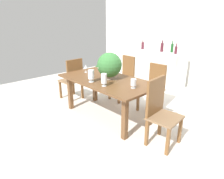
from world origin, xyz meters
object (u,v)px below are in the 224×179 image
Objects in this scene: chair_far_right at (154,86)px; crystal_vase_right at (104,79)px; wine_bottle_clear at (176,50)px; crystal_vase_center_near at (91,75)px; crystal_vase_left at (133,83)px; wine_bottle_tall at (143,45)px; wine_bottle_dark at (162,47)px; potted_plant_floor at (100,73)px; chair_foot_end at (160,109)px; flower_centerpiece at (109,65)px; kitchen_counter at (155,68)px; wine_glass at (86,67)px; dining_table at (107,84)px; wine_bottle_green at (162,46)px; chair_head_end at (73,78)px; chair_far_left at (125,76)px; wine_bottle_amber at (172,48)px.

crystal_vase_right reaches higher than chair_far_right.
crystal_vase_center_near is at bearing -93.41° from wine_bottle_clear.
crystal_vase_right is at bearing -145.56° from crystal_vase_left.
crystal_vase_right is (-0.15, -1.20, 0.35)m from chair_far_right.
wine_bottle_tall is 0.88× the size of wine_bottle_dark.
crystal_vase_left is at bearing -28.82° from potted_plant_floor.
wine_bottle_clear is (0.15, 2.52, 0.19)m from crystal_vase_center_near.
chair_foot_end is 2.06× the size of flower_centerpiece.
kitchen_counter reaches higher than crystal_vase_right.
chair_foot_end is 3.90× the size of wine_bottle_clear.
wine_bottle_tall reaches higher than wine_glass.
potted_plant_floor is (-0.74, -0.99, -0.77)m from wine_bottle_tall.
dining_table is at bearing 84.60° from chair_foot_end.
wine_bottle_green is (-0.45, 2.44, 0.43)m from dining_table.
crystal_vase_center_near is (1.09, -0.30, 0.34)m from chair_head_end.
chair_head_end is at bearing -177.71° from wine_glass.
chair_foot_end is at bearing -25.20° from chair_far_left.
crystal_vase_right is at bearing 76.95° from chair_head_end.
wine_glass is (-0.93, 0.31, -0.01)m from crystal_vase_right.
chair_far_right is 1.26m from crystal_vase_right.
potted_plant_floor is (-1.73, 1.29, -0.34)m from dining_table.
wine_bottle_clear reaches higher than crystal_vase_left.
crystal_vase_center_near reaches higher than dining_table.
chair_far_right is 0.82m from chair_far_left.
wine_bottle_amber reaches higher than crystal_vase_center_near.
wine_bottle_dark is at bearing 103.48° from crystal_vase_right.
wine_bottle_green is at bearing 162.70° from chair_head_end.
chair_far_left is at bearing 116.11° from flower_centerpiece.
wine_bottle_tall is 0.64m from wine_bottle_dark.
chair_far_left is 1.44m from crystal_vase_left.
chair_far_right is at bearing 82.90° from crystal_vase_right.
wine_bottle_dark is at bearing 35.60° from potted_plant_floor.
dining_table is 7.25× the size of wine_bottle_clear.
crystal_vase_center_near is (-0.72, -0.28, 0.04)m from crystal_vase_left.
wine_bottle_green reaches higher than wine_bottle_tall.
dining_table is 6.31× the size of wine_bottle_green.
chair_far_left is at bearing 73.72° from wine_glass.
chair_far_left is 1.40m from potted_plant_floor.
crystal_vase_center_near is 2.53m from wine_bottle_clear.
crystal_vase_right is 2.84m from wine_bottle_green.
wine_bottle_green is at bearing 84.91° from wine_glass.
kitchen_counter reaches higher than chair_far_right.
crystal_vase_left is (-0.50, -0.01, 0.28)m from chair_foot_end.
crystal_vase_center_near is 0.39× the size of potted_plant_floor.
chair_far_left is 2.06× the size of flower_centerpiece.
wine_bottle_clear reaches higher than crystal_vase_right.
chair_far_left is at bearing -101.12° from wine_bottle_amber.
crystal_vase_left is at bearing 21.23° from crystal_vase_center_near.
wine_bottle_tall is at bearing 125.60° from crystal_vase_left.
wine_bottle_green reaches higher than flower_centerpiece.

